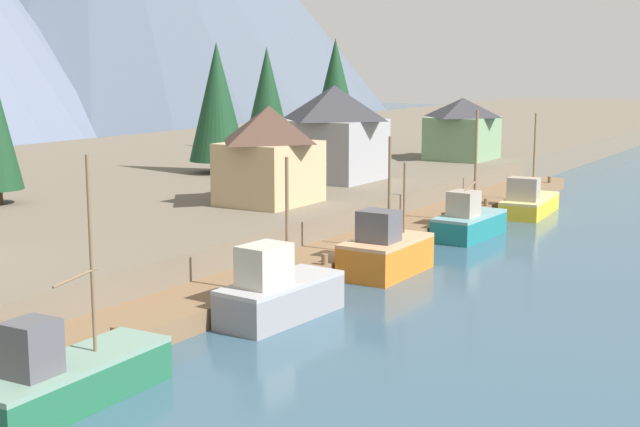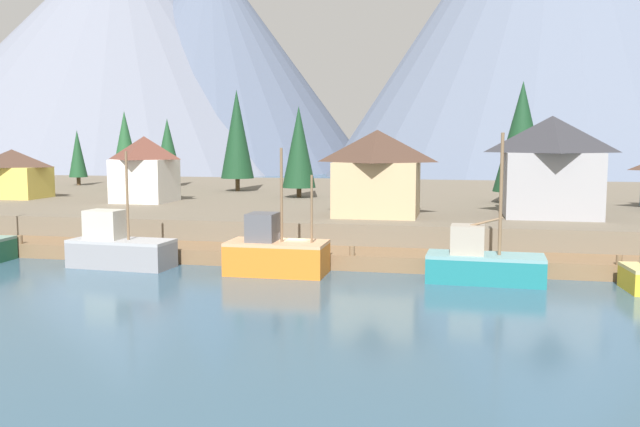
{
  "view_description": "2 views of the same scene",
  "coord_description": "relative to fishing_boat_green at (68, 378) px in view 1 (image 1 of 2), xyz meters",
  "views": [
    {
      "loc": [
        -44.58,
        -24.65,
        11.9
      ],
      "look_at": [
        1.01,
        3.6,
        2.83
      ],
      "focal_mm": 49.8,
      "sensor_mm": 36.0,
      "label": 1
    },
    {
      "loc": [
        10.82,
        -41.99,
        8.34
      ],
      "look_at": [
        1.64,
        1.42,
        3.52
      ],
      "focal_mm": 37.92,
      "sensor_mm": 36.0,
      "label": 2
    }
  ],
  "objects": [
    {
      "name": "house_grey",
      "position": [
        41.52,
        13.99,
        5.4
      ],
      "size": [
        7.22,
        7.08,
        7.7
      ],
      "color": "gray",
      "rests_on": "shoreline_bank"
    },
    {
      "name": "house_green",
      "position": [
        61.88,
        11.31,
        4.56
      ],
      "size": [
        7.05,
        5.96,
        6.08
      ],
      "color": "#6B8E66",
      "rests_on": "shoreline_bank"
    },
    {
      "name": "house_blue",
      "position": [
        54.35,
        21.04,
        4.45
      ],
      "size": [
        8.26,
        6.59,
        5.83
      ],
      "color": "#6689A8",
      "rests_on": "shoreline_bank"
    },
    {
      "name": "ground_plane",
      "position": [
        24.07,
        21.55,
        -1.54
      ],
      "size": [
        400.0,
        400.0,
        1.0
      ],
      "primitive_type": "cube",
      "color": "#335166"
    },
    {
      "name": "fishing_boat_teal",
      "position": [
        36.15,
        -0.07,
        0.09
      ],
      "size": [
        6.86,
        2.97,
        8.78
      ],
      "rotation": [
        0.0,
        0.0,
        -0.03
      ],
      "color": "#196B70",
      "rests_on": "ground_plane"
    },
    {
      "name": "shoreline_bank",
      "position": [
        24.07,
        33.55,
        0.21
      ],
      "size": [
        400.0,
        56.0,
        2.5
      ],
      "primitive_type": "cube",
      "color": "#665B4C",
      "rests_on": "ground_plane"
    },
    {
      "name": "fishing_boat_grey",
      "position": [
        12.78,
        -0.13,
        0.25
      ],
      "size": [
        6.95,
        3.12,
        7.63
      ],
      "rotation": [
        0.0,
        0.0,
        -0.06
      ],
      "color": "gray",
      "rests_on": "ground_plane"
    },
    {
      "name": "fishing_boat_yellow",
      "position": [
        47.6,
        -0.49,
        -0.08
      ],
      "size": [
        8.31,
        3.71,
        8.02
      ],
      "rotation": [
        0.0,
        0.0,
        0.09
      ],
      "color": "gold",
      "rests_on": "ground_plane"
    },
    {
      "name": "fishing_boat_green",
      "position": [
        0.0,
        0.0,
        0.0
      ],
      "size": [
        8.0,
        2.83,
        8.78
      ],
      "rotation": [
        0.0,
        0.0,
        0.04
      ],
      "color": "#1E5B3D",
      "rests_on": "ground_plane"
    },
    {
      "name": "house_tan",
      "position": [
        28.44,
        11.27,
        4.86
      ],
      "size": [
        6.62,
        5.44,
        6.64
      ],
      "color": "tan",
      "rests_on": "shoreline_bank"
    },
    {
      "name": "conifer_far_left",
      "position": [
        61.73,
        25.93,
        8.05
      ],
      "size": [
        5.44,
        5.44,
        12.11
      ],
      "color": "#4C3823",
      "rests_on": "shoreline_bank"
    },
    {
      "name": "conifer_mid_left",
      "position": [
        40.18,
        24.93,
        7.63
      ],
      "size": [
        5.02,
        5.02,
        11.27
      ],
      "color": "#4C3823",
      "rests_on": "shoreline_bank"
    },
    {
      "name": "fishing_boat_orange",
      "position": [
        23.51,
        -0.19,
        0.27
      ],
      "size": [
        6.2,
        3.17,
        7.88
      ],
      "rotation": [
        0.0,
        0.0,
        -0.0
      ],
      "color": "#CC6B1E",
      "rests_on": "ground_plane"
    },
    {
      "name": "dock",
      "position": [
        24.07,
        3.54,
        -0.54
      ],
      "size": [
        80.0,
        4.0,
        1.6
      ],
      "color": "brown",
      "rests_on": "ground_plane"
    },
    {
      "name": "conifer_near_left",
      "position": [
        59.64,
        33.4,
        7.98
      ],
      "size": [
        4.49,
        4.49,
        11.24
      ],
      "color": "#4C3823",
      "rests_on": "shoreline_bank"
    }
  ]
}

